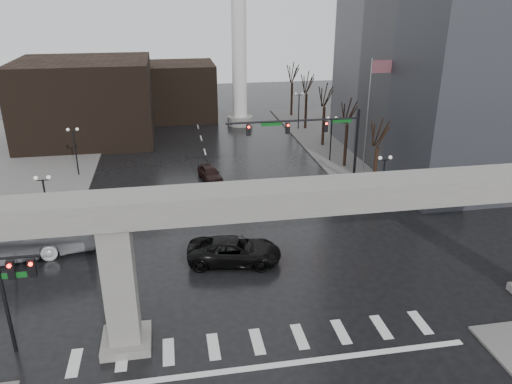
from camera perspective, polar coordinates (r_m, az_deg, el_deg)
ground at (r=29.27m, az=-0.22°, el=-15.50°), size 160.00×160.00×0.00m
sidewalk_ne at (r=68.38m, az=16.37°, el=6.14°), size 28.00×36.00×0.15m
elevated_guideway at (r=25.88m, az=2.52°, el=-3.03°), size 48.00×2.60×8.70m
building_far_left at (r=66.86m, az=-18.83°, el=9.86°), size 16.00×14.00×10.00m
building_far_mid at (r=76.14m, az=-8.63°, el=11.38°), size 10.00×10.00×8.00m
smokestack at (r=69.70m, az=-1.97°, el=18.39°), size 3.60×3.60×30.00m
signal_mast_arm at (r=45.24m, az=6.96°, el=6.52°), size 12.12×0.43×8.00m
signal_left_pole at (r=28.35m, az=-26.00°, el=-9.49°), size 2.30×0.30×6.00m
flagpole_assembly at (r=49.88m, az=13.03°, el=9.60°), size 2.06×0.12×12.00m
lamp_right_0 at (r=43.24m, az=14.37°, el=1.96°), size 1.22×0.32×5.11m
lamp_right_1 at (r=55.65m, az=8.60°, el=6.88°), size 1.22×0.32×5.11m
lamp_right_2 at (r=68.68m, az=4.93°, el=9.94°), size 1.22×0.32×5.11m
lamp_left_0 at (r=40.69m, az=-22.94°, el=-0.43°), size 1.22×0.32×5.11m
lamp_left_1 at (r=53.69m, az=-20.03°, el=5.22°), size 1.22×0.32×5.11m
lamp_left_2 at (r=67.10m, az=-18.25°, el=8.63°), size 1.22×0.32×5.11m
tree_right_0 at (r=47.32m, az=13.50°, el=2.90°), size 1.09×1.58×7.50m
tree_right_1 at (r=54.36m, az=10.26°, el=5.73°), size 1.09×1.61×7.67m
tree_right_2 at (r=61.63m, az=7.74°, el=7.88°), size 1.10×1.63×7.85m
tree_right_3 at (r=69.07m, az=5.75°, el=9.56°), size 1.11×1.66×8.02m
tree_right_4 at (r=76.62m, az=4.13°, el=10.91°), size 1.12×1.69×8.19m
pickup_truck at (r=35.18m, az=-2.48°, el=-6.73°), size 6.95×4.08×1.82m
far_car at (r=50.43m, az=-5.28°, el=2.16°), size 2.56×4.56×1.47m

